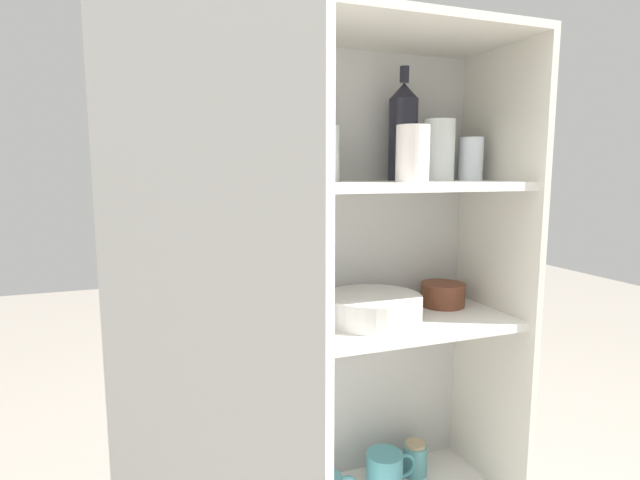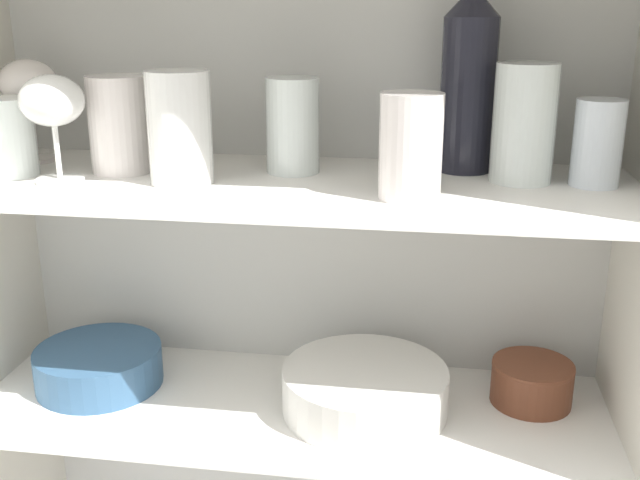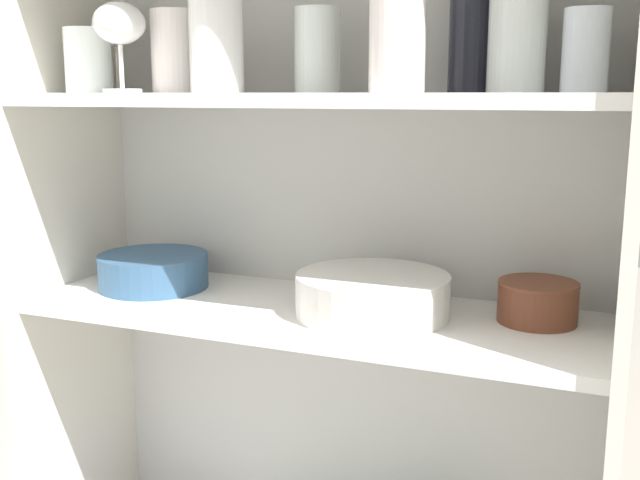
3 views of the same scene
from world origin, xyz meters
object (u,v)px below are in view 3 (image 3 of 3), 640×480
mixing_bowl_large (153,269)px  serving_bowl_small (538,300)px  plate_stack_white (372,295)px  wine_bottle (475,6)px

mixing_bowl_large → serving_bowl_small: serving_bowl_small is taller
plate_stack_white → mixing_bowl_large: size_ratio=1.24×
plate_stack_white → mixing_bowl_large: plate_stack_white is taller
plate_stack_white → serving_bowl_small: 0.24m
wine_bottle → plate_stack_white: (-0.12, -0.09, -0.42)m
plate_stack_white → serving_bowl_small: plate_stack_white is taller
mixing_bowl_large → wine_bottle: bearing=8.0°
serving_bowl_small → wine_bottle: bearing=165.5°
mixing_bowl_large → serving_bowl_small: (0.63, 0.04, 0.00)m
plate_stack_white → serving_bowl_small: size_ratio=2.00×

